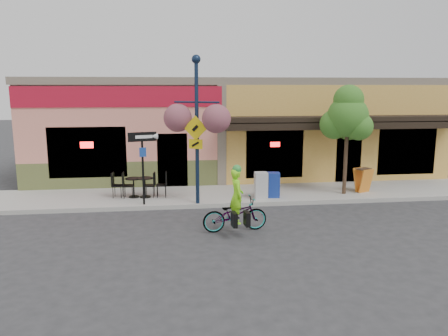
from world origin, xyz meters
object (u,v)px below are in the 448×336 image
at_px(lamp_post, 197,131).
at_px(newspaper_box_blue, 274,185).
at_px(bicycle, 235,214).
at_px(one_way_sign, 143,169).
at_px(building, 232,125).
at_px(cyclist_rider, 237,204).
at_px(street_tree, 347,140).
at_px(newspaper_box_grey, 261,185).

distance_m(lamp_post, newspaper_box_blue, 3.52).
xyz_separation_m(bicycle, one_way_sign, (-2.74, 2.74, 0.90)).
distance_m(building, cyclist_rider, 9.69).
height_order(building, street_tree, building).
height_order(newspaper_box_grey, street_tree, street_tree).
distance_m(building, newspaper_box_grey, 6.68).
bearing_deg(newspaper_box_grey, bicycle, -113.65).
bearing_deg(newspaper_box_blue, lamp_post, -163.75).
xyz_separation_m(newspaper_box_blue, newspaper_box_grey, (-0.50, -0.14, 0.02)).
xyz_separation_m(cyclist_rider, lamp_post, (-0.95, 2.65, 1.86)).
relative_size(bicycle, newspaper_box_blue, 2.05).
bearing_deg(bicycle, lamp_post, 13.44).
bearing_deg(one_way_sign, lamp_post, -17.89).
bearing_deg(street_tree, newspaper_box_blue, -176.05).
relative_size(one_way_sign, newspaper_box_blue, 2.72).
bearing_deg(building, bicycle, -97.63).
distance_m(building, street_tree, 7.02).
bearing_deg(lamp_post, newspaper_box_blue, 35.45).
distance_m(cyclist_rider, newspaper_box_blue, 3.68).
height_order(lamp_post, newspaper_box_blue, lamp_post).
distance_m(lamp_post, one_way_sign, 2.23).
height_order(building, cyclist_rider, building).
relative_size(newspaper_box_blue, newspaper_box_grey, 0.95).
bearing_deg(newspaper_box_grey, one_way_sign, -174.83).
bearing_deg(one_way_sign, bicycle, -60.09).
bearing_deg(lamp_post, street_tree, 32.24).
bearing_deg(street_tree, bicycle, -144.31).
xyz_separation_m(bicycle, lamp_post, (-0.90, 2.65, 2.17)).
bearing_deg(newspaper_box_grey, street_tree, 7.07).
height_order(newspaper_box_blue, newspaper_box_grey, newspaper_box_grey).
height_order(bicycle, street_tree, street_tree).
height_order(newspaper_box_blue, street_tree, street_tree).
height_order(one_way_sign, newspaper_box_blue, one_way_sign).
height_order(cyclist_rider, one_way_sign, one_way_sign).
height_order(building, newspaper_box_grey, building).
bearing_deg(street_tree, cyclist_rider, -144.02).
height_order(building, lamp_post, lamp_post).
height_order(bicycle, newspaper_box_grey, newspaper_box_grey).
bearing_deg(newspaper_box_grey, building, 92.38).
xyz_separation_m(building, newspaper_box_grey, (0.13, -6.47, -1.62)).
distance_m(bicycle, newspaper_box_blue, 3.70).
relative_size(cyclist_rider, lamp_post, 0.32).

